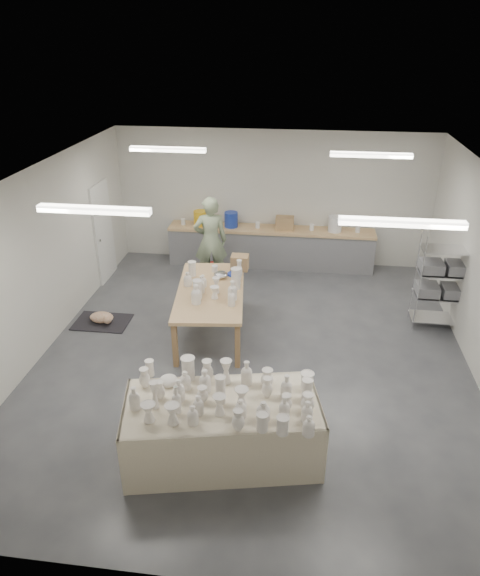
# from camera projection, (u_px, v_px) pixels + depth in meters

# --- Properties ---
(room) EXTENTS (8.00, 8.02, 3.00)m
(room) POSITION_uv_depth(u_px,v_px,m) (248.00, 238.00, 7.76)
(room) COLOR #424449
(room) RESTS_ON ground
(back_counter) EXTENTS (4.60, 0.60, 1.24)m
(back_counter) POSITION_uv_depth(u_px,v_px,m) (270.00, 246.00, 11.64)
(back_counter) COLOR tan
(back_counter) RESTS_ON ground
(wire_shelf) EXTENTS (0.88, 0.48, 1.80)m
(wire_shelf) POSITION_uv_depth(u_px,v_px,m) (442.00, 280.00, 9.06)
(wire_shelf) COLOR silver
(wire_shelf) RESTS_ON ground
(drying_table) EXTENTS (2.56, 1.60, 1.22)m
(drying_table) POSITION_uv_depth(u_px,v_px,m) (223.00, 427.00, 6.37)
(drying_table) COLOR olive
(drying_table) RESTS_ON ground
(work_table) EXTENTS (1.37, 2.38, 1.23)m
(work_table) POSITION_uv_depth(u_px,v_px,m) (215.00, 287.00, 8.92)
(work_table) COLOR tan
(work_table) RESTS_ON ground
(rug) EXTENTS (1.00, 0.70, 0.02)m
(rug) POSITION_uv_depth(u_px,v_px,m) (102.00, 322.00, 9.54)
(rug) COLOR black
(rug) RESTS_ON ground
(cat) EXTENTS (0.50, 0.40, 0.19)m
(cat) POSITION_uv_depth(u_px,v_px,m) (102.00, 317.00, 9.48)
(cat) COLOR white
(cat) RESTS_ON rug
(potter) EXTENTS (0.78, 0.60, 1.90)m
(potter) POSITION_uv_depth(u_px,v_px,m) (211.00, 241.00, 10.64)
(potter) COLOR #92A47F
(potter) RESTS_ON ground
(red_stool) EXTENTS (0.35, 0.35, 0.31)m
(red_stool) POSITION_uv_depth(u_px,v_px,m) (214.00, 265.00, 11.19)
(red_stool) COLOR red
(red_stool) RESTS_ON ground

